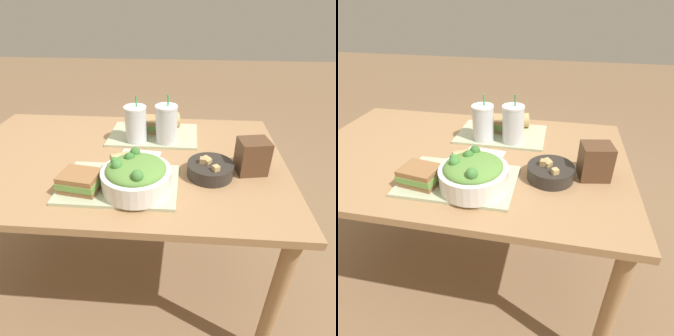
# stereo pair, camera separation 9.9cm
# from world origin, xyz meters

# --- Properties ---
(ground_plane) EXTENTS (12.00, 12.00, 0.00)m
(ground_plane) POSITION_xyz_m (0.00, 0.00, 0.00)
(ground_plane) COLOR #846647
(dining_table) EXTENTS (1.41, 0.89, 0.77)m
(dining_table) POSITION_xyz_m (0.00, 0.00, 0.67)
(dining_table) COLOR #A37A51
(dining_table) RESTS_ON ground_plane
(tray_near) EXTENTS (0.42, 0.27, 0.01)m
(tray_near) POSITION_xyz_m (0.06, -0.21, 0.77)
(tray_near) COLOR #B2BC99
(tray_near) RESTS_ON dining_table
(tray_far) EXTENTS (0.42, 0.27, 0.01)m
(tray_far) POSITION_xyz_m (0.13, 0.21, 0.77)
(tray_far) COLOR #B2BC99
(tray_far) RESTS_ON dining_table
(salad_bowl) EXTENTS (0.24, 0.24, 0.12)m
(salad_bowl) POSITION_xyz_m (0.13, -0.24, 0.83)
(salad_bowl) COLOR white
(salad_bowl) RESTS_ON tray_near
(soup_bowl) EXTENTS (0.18, 0.18, 0.07)m
(soup_bowl) POSITION_xyz_m (0.39, -0.12, 0.79)
(soup_bowl) COLOR #2D2823
(soup_bowl) RESTS_ON dining_table
(sandwich_near) EXTENTS (0.15, 0.13, 0.06)m
(sandwich_near) POSITION_xyz_m (-0.07, -0.26, 0.81)
(sandwich_near) COLOR olive
(sandwich_near) RESTS_ON tray_near
(baguette_near) EXTENTS (0.13, 0.11, 0.07)m
(baguette_near) POSITION_xyz_m (0.07, -0.11, 0.81)
(baguette_near) COLOR tan
(baguette_near) RESTS_ON tray_near
(sandwich_far) EXTENTS (0.14, 0.12, 0.06)m
(sandwich_far) POSITION_xyz_m (0.14, 0.25, 0.81)
(sandwich_far) COLOR tan
(sandwich_far) RESTS_ON tray_far
(baguette_far) EXTENTS (0.10, 0.09, 0.07)m
(baguette_far) POSITION_xyz_m (0.21, 0.31, 0.81)
(baguette_far) COLOR tan
(baguette_far) RESTS_ON tray_far
(drink_cup_dark) EXTENTS (0.10, 0.10, 0.21)m
(drink_cup_dark) POSITION_xyz_m (0.06, 0.14, 0.85)
(drink_cup_dark) COLOR silver
(drink_cup_dark) RESTS_ON tray_far
(drink_cup_red) EXTENTS (0.10, 0.10, 0.22)m
(drink_cup_red) POSITION_xyz_m (0.20, 0.14, 0.86)
(drink_cup_red) COLOR silver
(drink_cup_red) RESTS_ON tray_far
(chip_bag) EXTENTS (0.13, 0.11, 0.13)m
(chip_bag) POSITION_xyz_m (0.55, -0.08, 0.83)
(chip_bag) COLOR brown
(chip_bag) RESTS_ON dining_table
(napkin_folded) EXTENTS (0.18, 0.13, 0.00)m
(napkin_folded) POSITION_xyz_m (0.10, 0.00, 0.77)
(napkin_folded) COLOR white
(napkin_folded) RESTS_ON dining_table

